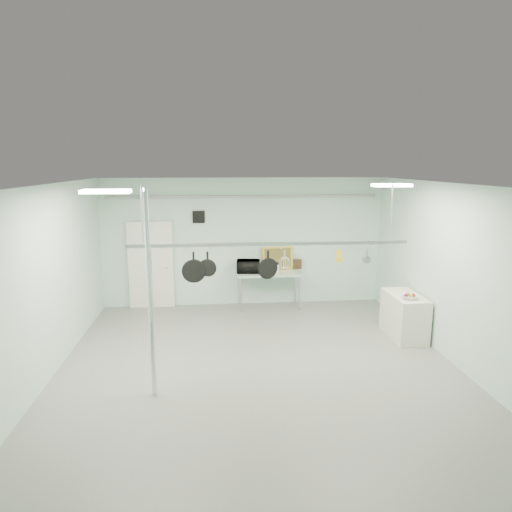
{
  "coord_description": "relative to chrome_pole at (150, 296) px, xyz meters",
  "views": [
    {
      "loc": [
        -0.74,
        -7.25,
        3.53
      ],
      "look_at": [
        0.03,
        1.0,
        1.85
      ],
      "focal_mm": 32.0,
      "sensor_mm": 36.0,
      "label": 1
    }
  ],
  "objects": [
    {
      "name": "floor",
      "position": [
        1.7,
        0.6,
        -1.6
      ],
      "size": [
        8.0,
        8.0,
        0.0
      ],
      "primitive_type": "plane",
      "color": "gray",
      "rests_on": "ground"
    },
    {
      "name": "prep_table",
      "position": [
        2.3,
        4.2,
        -0.77
      ],
      "size": [
        1.6,
        0.7,
        0.91
      ],
      "color": "#99B4A2",
      "rests_on": "floor"
    },
    {
      "name": "back_wall",
      "position": [
        1.7,
        4.59,
        0.0
      ],
      "size": [
        7.0,
        0.02,
        3.2
      ],
      "primitive_type": "cube",
      "color": "silver",
      "rests_on": "floor"
    },
    {
      "name": "whisk",
      "position": [
        2.16,
        0.9,
        0.31
      ],
      "size": [
        0.24,
        0.24,
        0.36
      ],
      "primitive_type": null,
      "rotation": [
        0.0,
        0.0,
        -0.27
      ],
      "color": "silver",
      "rests_on": "pot_rack"
    },
    {
      "name": "chrome_pole",
      "position": [
        0.0,
        0.0,
        0.0
      ],
      "size": [
        0.08,
        0.08,
        3.2
      ],
      "primitive_type": "cylinder",
      "color": "silver",
      "rests_on": "floor"
    },
    {
      "name": "painting_large",
      "position": [
        2.56,
        4.5,
        -0.41
      ],
      "size": [
        0.79,
        0.19,
        0.58
      ],
      "primitive_type": "cube",
      "rotation": [
        -0.14,
        0.0,
        0.08
      ],
      "color": "gold",
      "rests_on": "prep_table"
    },
    {
      "name": "conduit_pipe",
      "position": [
        1.7,
        4.5,
        1.15
      ],
      "size": [
        6.6,
        0.07,
        0.07
      ],
      "primitive_type": "cylinder",
      "rotation": [
        0.0,
        1.57,
        0.0
      ],
      "color": "gray",
      "rests_on": "back_wall"
    },
    {
      "name": "pot_rack",
      "position": [
        1.9,
        0.9,
        0.63
      ],
      "size": [
        4.8,
        0.06,
        1.0
      ],
      "color": "#B7B7BC",
      "rests_on": "ceiling"
    },
    {
      "name": "microwave",
      "position": [
        1.79,
        4.23,
        -0.54
      ],
      "size": [
        0.6,
        0.44,
        0.31
      ],
      "primitive_type": "imported",
      "rotation": [
        0.0,
        0.0,
        3.04
      ],
      "color": "black",
      "rests_on": "prep_table"
    },
    {
      "name": "light_panel_left",
      "position": [
        -0.5,
        -0.2,
        1.56
      ],
      "size": [
        0.65,
        0.3,
        0.05
      ],
      "primitive_type": "cube",
      "color": "white",
      "rests_on": "ceiling"
    },
    {
      "name": "door",
      "position": [
        -0.6,
        4.54,
        -0.55
      ],
      "size": [
        1.1,
        0.1,
        2.2
      ],
      "primitive_type": "cube",
      "color": "silver",
      "rests_on": "floor"
    },
    {
      "name": "wall_vent",
      "position": [
        0.6,
        4.57,
        0.65
      ],
      "size": [
        0.3,
        0.04,
        0.3
      ],
      "primitive_type": "cube",
      "color": "black",
      "rests_on": "back_wall"
    },
    {
      "name": "skillet_mid",
      "position": [
        0.85,
        0.9,
        0.28
      ],
      "size": [
        0.31,
        0.14,
        0.41
      ],
      "primitive_type": null,
      "rotation": [
        0.0,
        0.0,
        -0.27
      ],
      "color": "black",
      "rests_on": "pot_rack"
    },
    {
      "name": "skillet_left",
      "position": [
        0.61,
        0.9,
        0.22
      ],
      "size": [
        0.41,
        0.08,
        0.53
      ],
      "primitive_type": null,
      "rotation": [
        0.0,
        0.0,
        0.04
      ],
      "color": "black",
      "rests_on": "pot_rack"
    },
    {
      "name": "fruit_cluster",
      "position": [
        4.81,
        1.72,
        -0.62
      ],
      "size": [
        0.24,
        0.24,
        0.09
      ],
      "primitive_type": null,
      "color": "#AF101A",
      "rests_on": "fruit_bowl"
    },
    {
      "name": "right_wall",
      "position": [
        5.19,
        0.6,
        0.0
      ],
      "size": [
        0.02,
        8.0,
        3.2
      ],
      "primitive_type": "cube",
      "color": "silver",
      "rests_on": "floor"
    },
    {
      "name": "light_panel_right",
      "position": [
        4.1,
        1.2,
        1.56
      ],
      "size": [
        0.65,
        0.3,
        0.05
      ],
      "primitive_type": "cube",
      "color": "white",
      "rests_on": "ceiling"
    },
    {
      "name": "painting_small",
      "position": [
        3.02,
        4.5,
        -0.57
      ],
      "size": [
        0.3,
        0.1,
        0.25
      ],
      "primitive_type": "cube",
      "rotation": [
        -0.17,
        0.0,
        -0.07
      ],
      "color": "black",
      "rests_on": "prep_table"
    },
    {
      "name": "coffee_canister",
      "position": [
        2.44,
        4.12,
        -0.59
      ],
      "size": [
        0.24,
        0.24,
        0.22
      ],
      "primitive_type": "cylinder",
      "rotation": [
        0.0,
        0.0,
        0.39
      ],
      "color": "white",
      "rests_on": "prep_table"
    },
    {
      "name": "saucepan",
      "position": [
        3.61,
        0.9,
        0.36
      ],
      "size": [
        0.14,
        0.1,
        0.26
      ],
      "primitive_type": null,
      "rotation": [
        0.0,
        0.0,
        0.07
      ],
      "color": "#BBBAC0",
      "rests_on": "pot_rack"
    },
    {
      "name": "grater",
      "position": [
        3.11,
        0.9,
        0.37
      ],
      "size": [
        0.1,
        0.05,
        0.24
      ],
      "primitive_type": null,
      "rotation": [
        0.0,
        0.0,
        -0.38
      ],
      "color": "orange",
      "rests_on": "pot_rack"
    },
    {
      "name": "skillet_right",
      "position": [
        1.87,
        0.9,
        0.23
      ],
      "size": [
        0.37,
        0.18,
        0.51
      ],
      "primitive_type": null,
      "rotation": [
        0.0,
        0.0,
        0.35
      ],
      "color": "black",
      "rests_on": "pot_rack"
    },
    {
      "name": "side_cabinet",
      "position": [
        4.85,
        2.0,
        -1.15
      ],
      "size": [
        0.6,
        1.2,
        0.9
      ],
      "primitive_type": "cube",
      "color": "beige",
      "rests_on": "floor"
    },
    {
      "name": "fruit_bowl",
      "position": [
        4.81,
        1.72,
        -0.66
      ],
      "size": [
        0.39,
        0.39,
        0.08
      ],
      "primitive_type": "imported",
      "rotation": [
        0.0,
        0.0,
        -0.18
      ],
      "color": "white",
      "rests_on": "side_cabinet"
    },
    {
      "name": "ceiling",
      "position": [
        1.7,
        0.6,
        1.59
      ],
      "size": [
        7.0,
        8.0,
        0.02
      ],
      "primitive_type": "cube",
      "color": "silver",
      "rests_on": "back_wall"
    }
  ]
}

